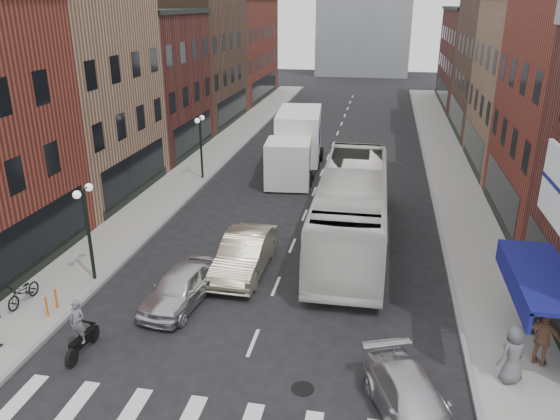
# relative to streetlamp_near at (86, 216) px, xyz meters

# --- Properties ---
(ground) EXTENTS (160.00, 160.00, 0.00)m
(ground) POSITION_rel_streetlamp_near_xyz_m (7.40, -4.00, -2.91)
(ground) COLOR black
(ground) RESTS_ON ground
(sidewalk_left) EXTENTS (3.00, 74.00, 0.15)m
(sidewalk_left) POSITION_rel_streetlamp_near_xyz_m (-1.10, 18.00, -2.84)
(sidewalk_left) COLOR gray
(sidewalk_left) RESTS_ON ground
(sidewalk_right) EXTENTS (3.00, 74.00, 0.15)m
(sidewalk_right) POSITION_rel_streetlamp_near_xyz_m (15.90, 18.00, -2.84)
(sidewalk_right) COLOR gray
(sidewalk_right) RESTS_ON ground
(curb_left) EXTENTS (0.20, 74.00, 0.16)m
(curb_left) POSITION_rel_streetlamp_near_xyz_m (0.40, 18.00, -2.91)
(curb_left) COLOR gray
(curb_left) RESTS_ON ground
(curb_right) EXTENTS (0.20, 74.00, 0.16)m
(curb_right) POSITION_rel_streetlamp_near_xyz_m (14.40, 18.00, -2.91)
(curb_right) COLOR gray
(curb_right) RESTS_ON ground
(bldg_left_mid_a) EXTENTS (10.30, 10.20, 12.30)m
(bldg_left_mid_a) POSITION_rel_streetlamp_near_xyz_m (-7.59, 10.00, 3.24)
(bldg_left_mid_a) COLOR #916B50
(bldg_left_mid_a) RESTS_ON ground
(bldg_left_mid_b) EXTENTS (10.30, 10.20, 10.30)m
(bldg_left_mid_b) POSITION_rel_streetlamp_near_xyz_m (-7.59, 20.00, 2.24)
(bldg_left_mid_b) COLOR #481A1A
(bldg_left_mid_b) RESTS_ON ground
(bldg_left_far_a) EXTENTS (10.30, 12.20, 13.30)m
(bldg_left_far_a) POSITION_rel_streetlamp_near_xyz_m (-7.59, 31.00, 3.74)
(bldg_left_far_a) COLOR #483324
(bldg_left_far_a) RESTS_ON ground
(bldg_left_far_b) EXTENTS (10.30, 16.20, 11.30)m
(bldg_left_far_b) POSITION_rel_streetlamp_near_xyz_m (-7.59, 45.00, 2.74)
(bldg_left_far_b) COLOR maroon
(bldg_left_far_b) RESTS_ON ground
(bldg_right_far_a) EXTENTS (10.30, 12.20, 12.30)m
(bldg_right_far_a) POSITION_rel_streetlamp_near_xyz_m (22.39, 31.00, 3.24)
(bldg_right_far_a) COLOR #483324
(bldg_right_far_a) RESTS_ON ground
(bldg_right_far_b) EXTENTS (10.30, 16.20, 10.30)m
(bldg_right_far_b) POSITION_rel_streetlamp_near_xyz_m (22.39, 45.00, 2.24)
(bldg_right_far_b) COLOR #481A1A
(bldg_right_far_b) RESTS_ON ground
(awning_blue) EXTENTS (1.80, 5.00, 0.78)m
(awning_blue) POSITION_rel_streetlamp_near_xyz_m (16.33, -1.50, -0.28)
(awning_blue) COLOR navy
(awning_blue) RESTS_ON ground
(streetlamp_near) EXTENTS (0.32, 1.22, 4.11)m
(streetlamp_near) POSITION_rel_streetlamp_near_xyz_m (0.00, 0.00, 0.00)
(streetlamp_near) COLOR black
(streetlamp_near) RESTS_ON ground
(streetlamp_far) EXTENTS (0.32, 1.22, 4.11)m
(streetlamp_far) POSITION_rel_streetlamp_near_xyz_m (0.00, 14.00, 0.00)
(streetlamp_far) COLOR black
(streetlamp_far) RESTS_ON ground
(bike_rack) EXTENTS (0.08, 0.68, 0.80)m
(bike_rack) POSITION_rel_streetlamp_near_xyz_m (-0.20, -2.70, -2.36)
(bike_rack) COLOR #D8590C
(bike_rack) RESTS_ON sidewalk_left
(box_truck) EXTENTS (3.28, 9.29, 3.96)m
(box_truck) POSITION_rel_streetlamp_near_xyz_m (5.68, 16.66, -0.96)
(box_truck) COLOR white
(box_truck) RESTS_ON ground
(motorcycle_rider) EXTENTS (0.58, 1.97, 2.00)m
(motorcycle_rider) POSITION_rel_streetlamp_near_xyz_m (2.08, -4.65, -1.98)
(motorcycle_rider) COLOR black
(motorcycle_rider) RESTS_ON ground
(transit_bus) EXTENTS (3.17, 13.06, 3.63)m
(transit_bus) POSITION_rel_streetlamp_near_xyz_m (10.07, 5.80, -1.10)
(transit_bus) COLOR silver
(transit_bus) RESTS_ON ground
(sedan_left_near) EXTENTS (2.29, 4.50, 1.47)m
(sedan_left_near) POSITION_rel_streetlamp_near_xyz_m (4.12, -1.00, -2.18)
(sedan_left_near) COLOR silver
(sedan_left_near) RESTS_ON ground
(sedan_left_far) EXTENTS (1.87, 5.14, 1.68)m
(sedan_left_far) POSITION_rel_streetlamp_near_xyz_m (5.85, 2.00, -2.07)
(sedan_left_far) COLOR beige
(sedan_left_far) RESTS_ON ground
(curb_car) EXTENTS (3.25, 4.70, 1.26)m
(curb_car) POSITION_rel_streetlamp_near_xyz_m (12.53, -5.78, -2.28)
(curb_car) COLOR #BBBCC0
(curb_car) RESTS_ON ground
(parked_bicycle) EXTENTS (0.67, 1.75, 0.91)m
(parked_bicycle) POSITION_rel_streetlamp_near_xyz_m (-1.61, -2.30, -2.31)
(parked_bicycle) COLOR black
(parked_bicycle) RESTS_ON sidewalk_left
(ped_right_a) EXTENTS (1.23, 0.68, 1.84)m
(ped_right_a) POSITION_rel_streetlamp_near_xyz_m (16.85, -0.80, -1.84)
(ped_right_a) COLOR black
(ped_right_a) RESTS_ON sidewalk_right
(ped_right_b) EXTENTS (1.22, 1.03, 1.87)m
(ped_right_b) POSITION_rel_streetlamp_near_xyz_m (16.53, -2.62, -1.83)
(ped_right_b) COLOR #885E45
(ped_right_b) RESTS_ON sidewalk_right
(ped_right_c) EXTENTS (1.09, 0.98, 1.87)m
(ped_right_c) POSITION_rel_streetlamp_near_xyz_m (15.46, -3.64, -1.83)
(ped_right_c) COLOR #5A5B61
(ped_right_c) RESTS_ON sidewalk_right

